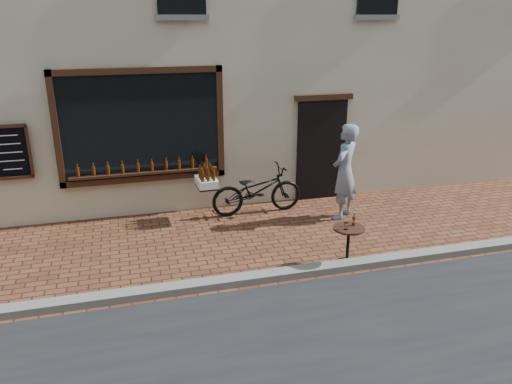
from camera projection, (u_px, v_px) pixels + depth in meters
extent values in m
plane|color=#522A1A|center=(289.00, 283.00, 7.66)|extent=(90.00, 90.00, 0.00)
cube|color=slate|center=(285.00, 274.00, 7.82)|extent=(90.00, 0.25, 0.12)
cube|color=black|center=(141.00, 126.00, 9.70)|extent=(3.00, 0.06, 2.00)
cube|color=black|center=(137.00, 71.00, 9.33)|extent=(3.24, 0.10, 0.12)
cube|color=black|center=(145.00, 178.00, 10.04)|extent=(3.24, 0.10, 0.12)
cube|color=black|center=(56.00, 131.00, 9.30)|extent=(0.12, 0.10, 2.24)
cube|color=black|center=(220.00, 122.00, 10.07)|extent=(0.12, 0.10, 2.24)
cube|color=black|center=(145.00, 173.00, 9.95)|extent=(2.90, 0.16, 0.05)
cube|color=black|center=(321.00, 150.00, 10.91)|extent=(1.10, 0.10, 2.20)
cube|color=black|center=(324.00, 97.00, 10.49)|extent=(1.30, 0.10, 0.12)
cube|color=black|center=(10.00, 152.00, 9.21)|extent=(0.62, 0.04, 0.92)
cylinder|color=#3D1C07|center=(78.00, 172.00, 9.60)|extent=(0.06, 0.06, 0.19)
cylinder|color=#3D1C07|center=(93.00, 171.00, 9.67)|extent=(0.06, 0.06, 0.19)
cylinder|color=#3D1C07|center=(108.00, 170.00, 9.74)|extent=(0.06, 0.06, 0.19)
cylinder|color=#3D1C07|center=(123.00, 169.00, 9.81)|extent=(0.06, 0.06, 0.19)
cylinder|color=#3D1C07|center=(137.00, 168.00, 9.87)|extent=(0.06, 0.06, 0.19)
cylinder|color=#3D1C07|center=(152.00, 167.00, 9.94)|extent=(0.06, 0.06, 0.19)
cylinder|color=#3D1C07|center=(166.00, 165.00, 10.01)|extent=(0.06, 0.06, 0.19)
cylinder|color=#3D1C07|center=(179.00, 164.00, 10.08)|extent=(0.06, 0.06, 0.19)
cylinder|color=#3D1C07|center=(193.00, 163.00, 10.15)|extent=(0.06, 0.06, 0.19)
cylinder|color=#3D1C07|center=(207.00, 162.00, 10.22)|extent=(0.06, 0.06, 0.19)
imported|color=black|center=(257.00, 190.00, 10.25)|extent=(1.92, 0.73, 1.00)
cube|color=black|center=(207.00, 186.00, 9.89)|extent=(0.39, 0.54, 0.03)
cube|color=silver|center=(206.00, 182.00, 9.86)|extent=(0.39, 0.57, 0.15)
cylinder|color=#3D1C07|center=(214.00, 176.00, 9.65)|extent=(0.06, 0.06, 0.21)
cylinder|color=#3D1C07|center=(208.00, 176.00, 9.62)|extent=(0.06, 0.06, 0.21)
cylinder|color=#3D1C07|center=(203.00, 177.00, 9.59)|extent=(0.06, 0.06, 0.21)
cylinder|color=#3D1C07|center=(212.00, 174.00, 9.77)|extent=(0.06, 0.06, 0.21)
cylinder|color=#3D1C07|center=(207.00, 174.00, 9.74)|extent=(0.06, 0.06, 0.21)
cylinder|color=#3D1C07|center=(201.00, 175.00, 9.70)|extent=(0.06, 0.06, 0.21)
cylinder|color=#3D1C07|center=(211.00, 172.00, 9.89)|extent=(0.06, 0.06, 0.21)
cylinder|color=#3D1C07|center=(205.00, 172.00, 9.85)|extent=(0.06, 0.06, 0.21)
cylinder|color=#3D1C07|center=(200.00, 173.00, 9.82)|extent=(0.06, 0.06, 0.21)
cylinder|color=#3D1C07|center=(209.00, 170.00, 10.01)|extent=(0.06, 0.06, 0.21)
cylinder|color=#3D1C07|center=(204.00, 170.00, 9.97)|extent=(0.06, 0.06, 0.21)
cylinder|color=black|center=(347.00, 263.00, 8.25)|extent=(0.38, 0.38, 0.03)
cylinder|color=black|center=(348.00, 246.00, 8.15)|extent=(0.05, 0.05, 0.60)
cylinder|color=black|center=(349.00, 228.00, 8.04)|extent=(0.52, 0.52, 0.03)
cylinder|color=gold|center=(354.00, 221.00, 8.08)|extent=(0.05, 0.05, 0.05)
cylinder|color=white|center=(346.00, 226.00, 7.94)|extent=(0.07, 0.07, 0.11)
imported|color=gray|center=(345.00, 172.00, 9.88)|extent=(0.83, 0.81, 1.93)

